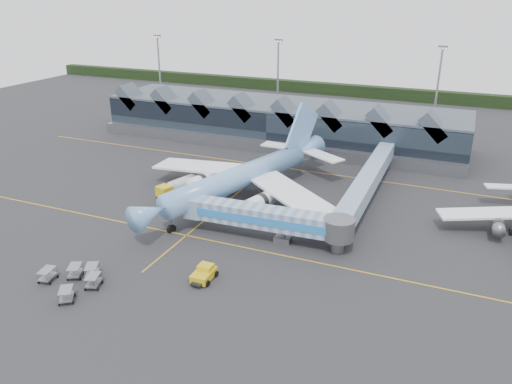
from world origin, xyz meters
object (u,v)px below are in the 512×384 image
at_px(pushback_tug, 204,274).
at_px(jet_bridge, 276,220).
at_px(main_airliner, 245,176).
at_px(fuel_truck, 180,186).

bearing_deg(pushback_tug, jet_bridge, 70.15).
height_order(main_airliner, fuel_truck, main_airliner).
bearing_deg(main_airliner, fuel_truck, -147.47).
height_order(main_airliner, jet_bridge, main_airliner).
distance_m(jet_bridge, pushback_tug, 15.10).
xyz_separation_m(main_airliner, fuel_truck, (-11.91, -3.25, -2.71)).
relative_size(jet_bridge, fuel_truck, 2.75).
distance_m(main_airliner, jet_bridge, 17.33).
relative_size(jet_bridge, pushback_tug, 6.18).
distance_m(main_airliner, fuel_truck, 12.64).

